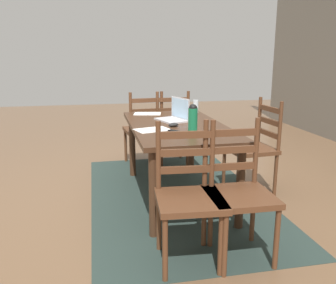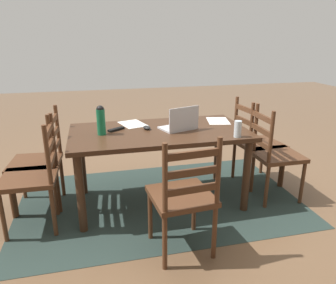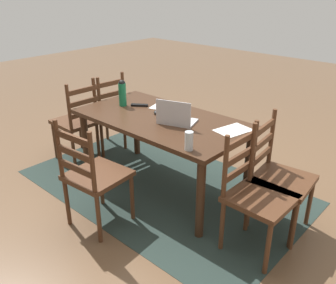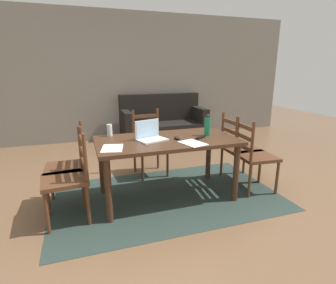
# 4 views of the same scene
# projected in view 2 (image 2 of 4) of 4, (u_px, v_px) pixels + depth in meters

# --- Properties ---
(ground_plane) EXTENTS (14.00, 14.00, 0.00)m
(ground_plane) POSITION_uv_depth(u_px,v_px,m) (160.00, 201.00, 3.22)
(ground_plane) COLOR brown
(area_rug) EXTENTS (2.72, 1.66, 0.01)m
(area_rug) POSITION_uv_depth(u_px,v_px,m) (160.00, 200.00, 3.22)
(area_rug) COLOR #283833
(area_rug) RESTS_ON ground
(dining_table) EXTENTS (1.64, 0.87, 0.74)m
(dining_table) POSITION_uv_depth(u_px,v_px,m) (159.00, 140.00, 3.02)
(dining_table) COLOR #422819
(dining_table) RESTS_ON ground
(chair_left_near) EXTENTS (0.48, 0.48, 0.95)m
(chair_left_near) POSITION_uv_depth(u_px,v_px,m) (256.00, 143.00, 3.47)
(chair_left_near) COLOR #56331E
(chair_left_near) RESTS_ON ground
(chair_right_near) EXTENTS (0.47, 0.47, 0.95)m
(chair_right_near) POSITION_uv_depth(u_px,v_px,m) (40.00, 161.00, 2.99)
(chair_right_near) COLOR #56331E
(chair_right_near) RESTS_ON ground
(chair_left_far) EXTENTS (0.45, 0.45, 0.95)m
(chair_left_far) POSITION_uv_depth(u_px,v_px,m) (273.00, 154.00, 3.16)
(chair_left_far) COLOR #56331E
(chair_left_far) RESTS_ON ground
(chair_right_far) EXTENTS (0.45, 0.45, 0.95)m
(chair_right_far) POSITION_uv_depth(u_px,v_px,m) (34.00, 177.00, 2.67)
(chair_right_far) COLOR #56331E
(chair_right_far) RESTS_ON ground
(chair_far_head) EXTENTS (0.48, 0.48, 0.95)m
(chair_far_head) POSITION_uv_depth(u_px,v_px,m) (183.00, 197.00, 2.33)
(chair_far_head) COLOR #56331E
(chair_far_head) RESTS_ON ground
(laptop) EXTENTS (0.37, 0.31, 0.23)m
(laptop) POSITION_uv_depth(u_px,v_px,m) (180.00, 124.00, 2.99)
(laptop) COLOR silver
(laptop) RESTS_ON dining_table
(water_bottle) EXTENTS (0.08, 0.08, 0.26)m
(water_bottle) POSITION_uv_depth(u_px,v_px,m) (101.00, 120.00, 2.82)
(water_bottle) COLOR #197247
(water_bottle) RESTS_ON dining_table
(drinking_glass) EXTENTS (0.06, 0.06, 0.15)m
(drinking_glass) POSITION_uv_depth(u_px,v_px,m) (238.00, 129.00, 2.77)
(drinking_glass) COLOR silver
(drinking_glass) RESTS_ON dining_table
(computer_mouse) EXTENTS (0.08, 0.11, 0.03)m
(computer_mouse) POSITION_uv_depth(u_px,v_px,m) (147.00, 128.00, 3.01)
(computer_mouse) COLOR black
(computer_mouse) RESTS_ON dining_table
(tv_remote) EXTENTS (0.16, 0.13, 0.02)m
(tv_remote) POSITION_uv_depth(u_px,v_px,m) (116.00, 129.00, 2.98)
(tv_remote) COLOR black
(tv_remote) RESTS_ON dining_table
(paper_stack_left) EXTENTS (0.27, 0.33, 0.00)m
(paper_stack_left) POSITION_uv_depth(u_px,v_px,m) (218.00, 121.00, 3.30)
(paper_stack_left) COLOR white
(paper_stack_left) RESTS_ON dining_table
(paper_stack_right) EXTENTS (0.29, 0.34, 0.00)m
(paper_stack_right) POSITION_uv_depth(u_px,v_px,m) (133.00, 124.00, 3.19)
(paper_stack_right) COLOR white
(paper_stack_right) RESTS_ON dining_table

